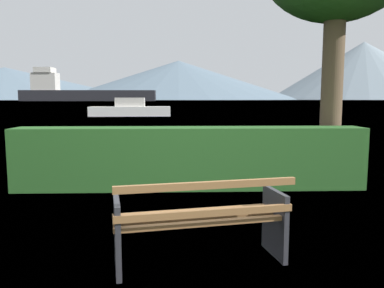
{
  "coord_description": "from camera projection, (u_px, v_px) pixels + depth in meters",
  "views": [
    {
      "loc": [
        -0.2,
        -3.51,
        1.59
      ],
      "look_at": [
        0.0,
        2.02,
        0.92
      ],
      "focal_mm": 35.14,
      "sensor_mm": 36.0,
      "label": 1
    }
  ],
  "objects": [
    {
      "name": "ground_plane",
      "position": [
        199.0,
        261.0,
        3.68
      ],
      "size": [
        1400.0,
        1400.0,
        0.0
      ],
      "primitive_type": "plane",
      "color": "#4C6B33"
    },
    {
      "name": "water_surface",
      "position": [
        179.0,
        101.0,
        307.66
      ],
      "size": [
        620.0,
        620.0,
        0.0
      ],
      "primitive_type": "plane",
      "color": "#7A99A8",
      "rests_on": "ground_plane"
    },
    {
      "name": "park_bench",
      "position": [
        201.0,
        222.0,
        3.57
      ],
      "size": [
        1.72,
        0.87,
        0.87
      ],
      "color": "olive",
      "rests_on": "ground_plane"
    },
    {
      "name": "hedge_row",
      "position": [
        190.0,
        158.0,
        6.66
      ],
      "size": [
        6.12,
        0.65,
        1.08
      ],
      "primitive_type": "cube",
      "color": "#285B23",
      "rests_on": "ground_plane"
    },
    {
      "name": "cargo_ship_large",
      "position": [
        78.0,
        92.0,
        250.88
      ],
      "size": [
        88.82,
        12.13,
        22.02
      ],
      "color": "#232328",
      "rests_on": "water_surface"
    },
    {
      "name": "fishing_boat_near",
      "position": [
        130.0,
        110.0,
        34.16
      ],
      "size": [
        7.33,
        2.45,
        1.68
      ],
      "color": "silver",
      "rests_on": "water_surface"
    },
    {
      "name": "distant_hills",
      "position": [
        169.0,
        79.0,
        572.66
      ],
      "size": [
        896.54,
        425.19,
        87.11
      ],
      "color": "slate",
      "rests_on": "ground_plane"
    }
  ]
}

